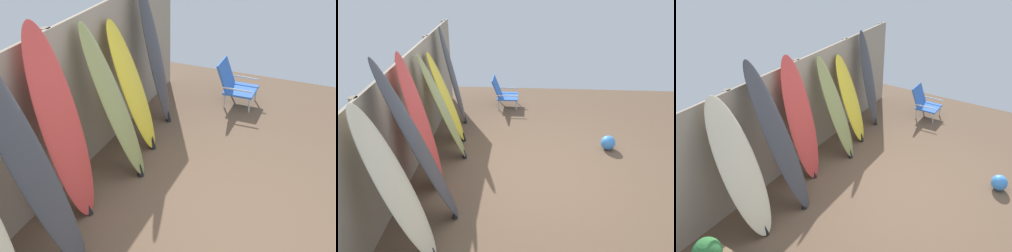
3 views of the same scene
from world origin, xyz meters
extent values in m
plane|color=brown|center=(0.00, 0.00, 0.00)|extent=(7.68, 7.68, 0.00)
cube|color=gray|center=(0.00, 2.00, 0.90)|extent=(6.08, 0.04, 1.80)
cylinder|color=gray|center=(-1.44, 2.04, 0.90)|extent=(0.10, 0.10, 1.80)
cylinder|color=gray|center=(0.00, 2.04, 0.90)|extent=(0.10, 0.10, 1.80)
cylinder|color=gray|center=(1.44, 2.04, 0.90)|extent=(0.10, 0.10, 1.80)
cylinder|color=gray|center=(2.88, 2.04, 0.90)|extent=(0.10, 0.10, 1.80)
ellipsoid|color=beige|center=(-1.81, 1.57, 0.95)|extent=(0.57, 0.74, 1.90)
cone|color=black|center=(-1.81, 1.25, 0.08)|extent=(0.08, 0.08, 0.15)
ellipsoid|color=#38383D|center=(-1.12, 1.52, 1.08)|extent=(0.55, 0.93, 2.16)
cone|color=black|center=(-1.12, 1.14, 0.07)|extent=(0.08, 0.08, 0.11)
ellipsoid|color=#D13D38|center=(-0.42, 1.68, 1.01)|extent=(0.59, 0.51, 2.02)
cone|color=black|center=(-0.42, 1.46, 0.06)|extent=(0.08, 0.08, 0.10)
ellipsoid|color=olive|center=(0.40, 1.57, 0.90)|extent=(0.51, 0.75, 1.79)
cone|color=black|center=(0.40, 1.27, 0.09)|extent=(0.08, 0.08, 0.17)
ellipsoid|color=yellow|center=(1.00, 1.64, 0.82)|extent=(0.52, 0.64, 1.65)
cone|color=black|center=(1.00, 1.38, 0.10)|extent=(0.08, 0.08, 0.18)
ellipsoid|color=#38383D|center=(1.74, 1.67, 0.96)|extent=(0.46, 0.49, 1.92)
cone|color=black|center=(1.74, 1.47, 0.08)|extent=(0.08, 0.08, 0.15)
cylinder|color=silver|center=(2.45, 0.49, 0.11)|extent=(0.02, 0.02, 0.22)
cylinder|color=silver|center=(2.86, 0.49, 0.11)|extent=(0.02, 0.02, 0.22)
cylinder|color=silver|center=(2.45, 0.87, 0.11)|extent=(0.02, 0.02, 0.22)
cylinder|color=silver|center=(2.86, 0.87, 0.11)|extent=(0.02, 0.02, 0.22)
cube|color=blue|center=(2.66, 0.68, 0.23)|extent=(0.48, 0.44, 0.03)
cube|color=blue|center=(2.66, 0.92, 0.44)|extent=(0.46, 0.19, 0.43)
cylinder|color=silver|center=(2.42, 0.68, 0.34)|extent=(0.02, 0.44, 0.02)
cylinder|color=silver|center=(2.90, 0.68, 0.34)|extent=(0.02, 0.44, 0.02)
sphere|color=#327338|center=(-2.77, 1.14, 0.61)|extent=(0.32, 0.32, 0.32)
sphere|color=#3F8CE5|center=(0.87, -1.17, 0.12)|extent=(0.25, 0.25, 0.25)
camera|label=1|loc=(-3.60, -0.74, 3.19)|focal=50.00mm
camera|label=2|loc=(-4.92, 0.22, 3.23)|focal=40.00mm
camera|label=3|loc=(-4.40, -1.61, 3.69)|focal=40.00mm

